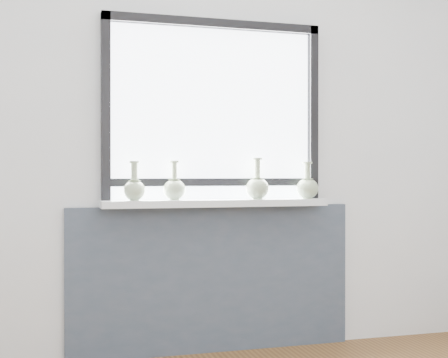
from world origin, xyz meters
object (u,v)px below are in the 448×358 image
object	(u,v)px
vase_a	(134,188)
vase_d	(307,187)
windowsill	(216,203)
vase_b	(174,188)
vase_c	(257,187)

from	to	relation	value
vase_a	vase_d	bearing A→B (deg)	0.06
windowsill	vase_b	size ratio (longest dim) A/B	5.92
vase_a	vase_c	bearing A→B (deg)	0.50
vase_a	vase_c	xyz separation A→B (m)	(0.72, 0.01, 0.00)
windowsill	vase_c	world-z (taller)	vase_c
windowsill	vase_d	size ratio (longest dim) A/B	5.97
vase_a	vase_d	size ratio (longest dim) A/B	0.99
vase_a	vase_c	size ratio (longest dim) A/B	0.90
vase_c	vase_d	xyz separation A→B (m)	(0.31, -0.01, -0.00)
vase_c	windowsill	bearing A→B (deg)	176.64
windowsill	vase_a	xyz separation A→B (m)	(-0.48, -0.02, 0.09)
vase_c	vase_d	distance (m)	0.31
vase_b	vase_c	xyz separation A→B (m)	(0.49, -0.02, 0.01)
vase_b	vase_c	bearing A→B (deg)	-2.72
vase_c	vase_d	world-z (taller)	vase_c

